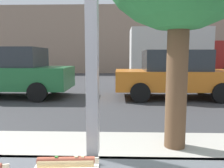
# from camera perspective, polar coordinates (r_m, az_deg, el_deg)

# --- Properties ---
(ground_plane) EXTENTS (60.00, 60.00, 0.00)m
(ground_plane) POSITION_cam_1_polar(r_m,az_deg,el_deg) (9.00, 1.04, -2.35)
(ground_plane) COLOR #38383A
(building_facade_far) EXTENTS (28.00, 1.20, 5.96)m
(building_facade_far) POSITION_cam_1_polar(r_m,az_deg,el_deg) (20.54, 1.50, 11.18)
(building_facade_far) COLOR gray
(building_facade_far) RESTS_ON ground
(hotdog_tray_near) EXTENTS (0.25, 0.11, 0.05)m
(hotdog_tray_near) POSITION_cam_1_polar(r_m,az_deg,el_deg) (0.92, -11.58, -19.30)
(hotdog_tray_near) COLOR silver
(hotdog_tray_near) RESTS_ON window_counter
(parked_car_green) EXTENTS (4.52, 2.04, 1.78)m
(parked_car_green) POSITION_cam_1_polar(r_m,az_deg,el_deg) (8.92, -24.90, 2.74)
(parked_car_green) COLOR #236B38
(parked_car_green) RESTS_ON ground
(parked_car_orange) EXTENTS (4.13, 2.02, 1.68)m
(parked_car_orange) POSITION_cam_1_polar(r_m,az_deg,el_deg) (8.21, 15.57, 2.48)
(parked_car_orange) COLOR orange
(parked_car_orange) RESTS_ON ground
(box_truck) EXTENTS (6.34, 2.44, 3.13)m
(box_truck) POSITION_cam_1_polar(r_m,az_deg,el_deg) (14.27, 16.85, 7.54)
(box_truck) COLOR beige
(box_truck) RESTS_ON ground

